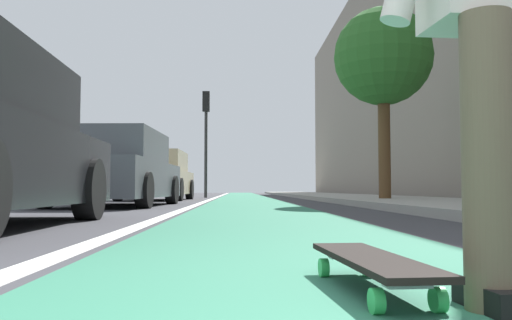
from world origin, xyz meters
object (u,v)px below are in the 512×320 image
object	(u,v)px
skateboard	(371,263)
street_tree_mid	(383,58)
parked_car_far	(157,177)
parked_car_mid	(116,170)
traffic_light	(206,124)

from	to	relation	value
skateboard	street_tree_mid	size ratio (longest dim) A/B	0.18
parked_car_far	street_tree_mid	bearing A→B (deg)	-124.54
skateboard	parked_car_mid	xyz separation A→B (m)	(8.89, 2.84, 0.61)
parked_car_mid	parked_car_far	world-z (taller)	parked_car_far
parked_car_mid	traffic_light	size ratio (longest dim) A/B	1.09
skateboard	traffic_light	xyz separation A→B (m)	(19.38, 1.71, 2.83)
skateboard	traffic_light	size ratio (longest dim) A/B	0.20
skateboard	traffic_light	distance (m)	19.66
parked_car_mid	street_tree_mid	world-z (taller)	street_tree_mid
skateboard	traffic_light	bearing A→B (deg)	5.06
skateboard	parked_car_far	distance (m)	14.94
skateboard	parked_car_mid	size ratio (longest dim) A/B	0.18
parked_car_far	traffic_light	bearing A→B (deg)	-14.37
skateboard	street_tree_mid	world-z (taller)	street_tree_mid
skateboard	parked_car_far	bearing A→B (deg)	11.31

